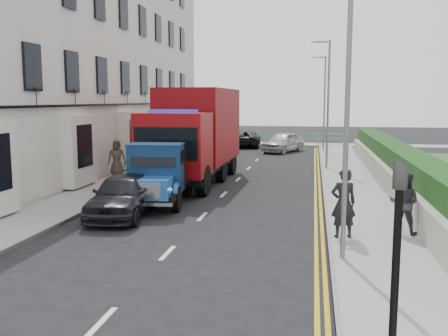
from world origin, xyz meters
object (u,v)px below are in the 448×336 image
parked_car_front (123,195)px  lamp_far (323,98)px  bedford_lorry (157,178)px  lamp_mid (326,97)px  red_lorry (195,133)px  lamp_near (342,93)px  pedestrian_east_near (343,203)px

parked_car_front → lamp_far: bearing=67.3°
lamp_far → bedford_lorry: (-6.11, -20.72, -2.96)m
lamp_far → lamp_mid: bearing=-90.0°
lamp_mid → lamp_far: same height
lamp_mid → red_lorry: size_ratio=0.83×
lamp_mid → lamp_far: 10.00m
lamp_near → lamp_mid: same height
parked_car_front → lamp_mid: bearing=55.4°
lamp_far → bedford_lorry: 21.80m
lamp_near → bedford_lorry: 8.60m
red_lorry → parked_car_front: size_ratio=1.98×
red_lorry → lamp_far: bearing=69.4°
red_lorry → parked_car_front: red_lorry is taller
lamp_near → pedestrian_east_near: lamp_near is taller
lamp_near → lamp_mid: size_ratio=1.00×
lamp_mid → lamp_near: bearing=-90.0°
lamp_far → pedestrian_east_near: size_ratio=3.69×
lamp_near → red_lorry: bearing=119.1°
bedford_lorry → lamp_mid: bearing=54.3°
lamp_mid → bedford_lorry: 12.69m
bedford_lorry → parked_car_front: bedford_lorry is taller
bedford_lorry → parked_car_front: bearing=-118.0°
bedford_lorry → red_lorry: red_lorry is taller
red_lorry → pedestrian_east_near: bearing=-53.9°
bedford_lorry → pedestrian_east_near: bearing=-34.4°
pedestrian_east_near → lamp_mid: bearing=-102.7°
lamp_mid → lamp_far: bearing=90.0°
lamp_near → lamp_mid: 16.00m
lamp_mid → pedestrian_east_near: 14.45m
lamp_mid → bedford_lorry: size_ratio=1.42×
lamp_near → red_lorry: 12.54m
lamp_far → red_lorry: (-6.05, -15.14, -1.68)m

